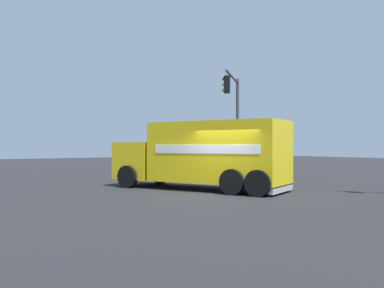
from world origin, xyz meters
TOP-DOWN VIEW (x-y plane):
  - ground_plane at (0.00, 0.00)m, footprint 100.00×100.00m
  - delivery_truck at (2.07, -0.94)m, footprint 8.13×5.40m
  - traffic_light_primary at (6.95, -6.96)m, footprint 3.16×3.65m
  - pickup_navy at (12.26, -5.76)m, footprint 2.45×5.29m

SIDE VIEW (x-z plane):
  - ground_plane at x=0.00m, z-range 0.00..0.00m
  - pickup_navy at x=12.26m, z-range 0.04..1.42m
  - delivery_truck at x=2.07m, z-range 0.06..2.96m
  - traffic_light_primary at x=6.95m, z-range 1.00..7.23m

